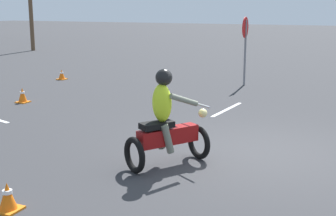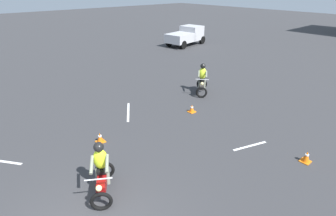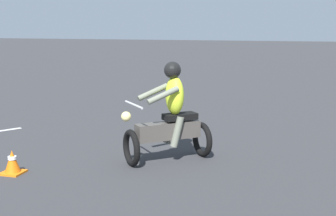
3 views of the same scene
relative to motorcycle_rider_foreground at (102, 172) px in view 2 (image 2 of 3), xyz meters
The scene contains 8 objects.
motorcycle_rider_foreground is the anchor object (origin of this frame).
motorcycle_rider_background 8.48m from the motorcycle_rider_foreground, 113.21° to the left, with size 1.38×1.44×1.66m.
pickup_truck 20.46m from the motorcycle_rider_foreground, 128.93° to the left, with size 2.52×4.37×1.73m.
traffic_cone_near_left 2.80m from the motorcycle_rider_foreground, 154.51° to the left, with size 0.32×0.32×0.39m.
traffic_cone_mid_center 6.05m from the motorcycle_rider_foreground, 109.55° to the left, with size 0.32×0.32×0.37m.
traffic_cone_mid_left 6.70m from the motorcycle_rider_foreground, 61.42° to the left, with size 0.32×0.32×0.42m.
lane_stripe_n 5.50m from the motorcycle_rider_foreground, 74.88° to the left, with size 0.10×1.47×0.01m, color silver.
lane_stripe_nw 5.28m from the motorcycle_rider_foreground, 139.39° to the left, with size 0.10×1.99×0.01m, color silver.
Camera 2 is at (4.23, -1.08, 5.48)m, focal length 28.00 mm.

